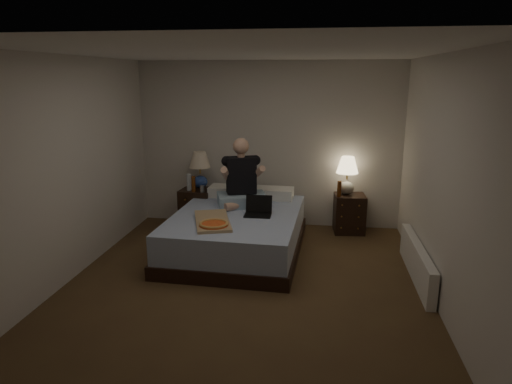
# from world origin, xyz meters

# --- Properties ---
(floor) EXTENTS (4.00, 4.50, 0.00)m
(floor) POSITION_xyz_m (0.00, 0.00, 0.00)
(floor) COLOR brown
(floor) RESTS_ON ground
(ceiling) EXTENTS (4.00, 4.50, 0.00)m
(ceiling) POSITION_xyz_m (0.00, 0.00, 2.50)
(ceiling) COLOR white
(ceiling) RESTS_ON ground
(wall_back) EXTENTS (4.00, 0.00, 2.50)m
(wall_back) POSITION_xyz_m (0.00, 2.25, 1.25)
(wall_back) COLOR beige
(wall_back) RESTS_ON ground
(wall_front) EXTENTS (4.00, 0.00, 2.50)m
(wall_front) POSITION_xyz_m (0.00, -2.25, 1.25)
(wall_front) COLOR beige
(wall_front) RESTS_ON ground
(wall_left) EXTENTS (0.00, 4.50, 2.50)m
(wall_left) POSITION_xyz_m (-2.00, 0.00, 1.25)
(wall_left) COLOR beige
(wall_left) RESTS_ON ground
(wall_right) EXTENTS (0.00, 4.50, 2.50)m
(wall_right) POSITION_xyz_m (2.00, 0.00, 1.25)
(wall_right) COLOR beige
(wall_right) RESTS_ON ground
(bed) EXTENTS (1.68, 2.19, 0.53)m
(bed) POSITION_xyz_m (-0.27, 0.99, 0.27)
(bed) COLOR #5775AE
(bed) RESTS_ON floor
(nightstand_left) EXTENTS (0.51, 0.47, 0.61)m
(nightstand_left) POSITION_xyz_m (-1.04, 1.86, 0.31)
(nightstand_left) COLOR black
(nightstand_left) RESTS_ON floor
(nightstand_right) EXTENTS (0.47, 0.43, 0.57)m
(nightstand_right) POSITION_xyz_m (1.25, 2.00, 0.29)
(nightstand_right) COLOR black
(nightstand_right) RESTS_ON floor
(lamp_left) EXTENTS (0.32, 0.32, 0.56)m
(lamp_left) POSITION_xyz_m (-1.01, 1.96, 0.89)
(lamp_left) COLOR #2A479A
(lamp_left) RESTS_ON nightstand_left
(lamp_right) EXTENTS (0.36, 0.36, 0.56)m
(lamp_right) POSITION_xyz_m (1.19, 2.05, 0.85)
(lamp_right) COLOR gray
(lamp_right) RESTS_ON nightstand_right
(water_bottle) EXTENTS (0.07, 0.07, 0.25)m
(water_bottle) POSITION_xyz_m (-1.13, 1.78, 0.74)
(water_bottle) COLOR silver
(water_bottle) RESTS_ON nightstand_left
(soda_can) EXTENTS (0.07, 0.07, 0.10)m
(soda_can) POSITION_xyz_m (-0.91, 1.70, 0.66)
(soda_can) COLOR #A4A39F
(soda_can) RESTS_ON nightstand_left
(beer_bottle_left) EXTENTS (0.06, 0.06, 0.23)m
(beer_bottle_left) POSITION_xyz_m (-1.05, 1.73, 0.73)
(beer_bottle_left) COLOR #5C2D0D
(beer_bottle_left) RESTS_ON nightstand_left
(beer_bottle_right) EXTENTS (0.06, 0.06, 0.23)m
(beer_bottle_right) POSITION_xyz_m (1.08, 1.88, 0.69)
(beer_bottle_right) COLOR #5D2C0D
(beer_bottle_right) RESTS_ON nightstand_right
(person) EXTENTS (0.79, 0.69, 0.93)m
(person) POSITION_xyz_m (-0.26, 1.37, 1.00)
(person) COLOR black
(person) RESTS_ON bed
(laptop) EXTENTS (0.34, 0.28, 0.24)m
(laptop) POSITION_xyz_m (0.02, 0.92, 0.65)
(laptop) COLOR black
(laptop) RESTS_ON bed
(pizza_box) EXTENTS (0.61, 0.85, 0.08)m
(pizza_box) POSITION_xyz_m (-0.43, 0.36, 0.57)
(pizza_box) COLOR tan
(pizza_box) RESTS_ON bed
(radiator) EXTENTS (0.10, 1.60, 0.40)m
(radiator) POSITION_xyz_m (1.93, 0.47, 0.20)
(radiator) COLOR white
(radiator) RESTS_ON floor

